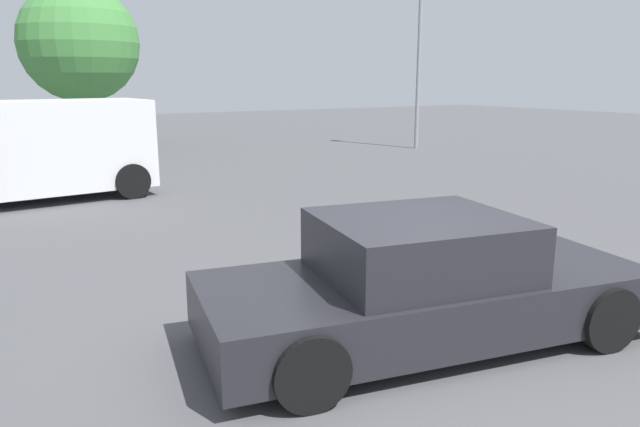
{
  "coord_description": "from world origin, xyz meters",
  "views": [
    {
      "loc": [
        -3.61,
        -4.09,
        2.55
      ],
      "look_at": [
        0.17,
        2.1,
        0.9
      ],
      "focal_mm": 33.41,
      "sensor_mm": 36.0,
      "label": 1
    }
  ],
  "objects": [
    {
      "name": "sedan_foreground",
      "position": [
        0.14,
        0.1,
        0.58
      ],
      "size": [
        4.65,
        2.53,
        1.26
      ],
      "rotation": [
        0.0,
        0.0,
        -0.19
      ],
      "color": "#232328",
      "rests_on": "ground_plane"
    },
    {
      "name": "van_white",
      "position": [
        -2.52,
        9.65,
        1.14
      ],
      "size": [
        5.31,
        2.48,
        2.1
      ],
      "rotation": [
        0.0,
        0.0,
        3.22
      ],
      "color": "white",
      "rests_on": "ground_plane"
    },
    {
      "name": "ground_plane",
      "position": [
        0.0,
        0.0,
        0.0
      ],
      "size": [
        80.0,
        80.0,
        0.0
      ],
      "primitive_type": "plane",
      "color": "#515154"
    },
    {
      "name": "light_post_near",
      "position": [
        11.05,
        13.04,
        4.21
      ],
      "size": [
        0.44,
        0.44,
        6.17
      ],
      "color": "gray",
      "rests_on": "ground_plane"
    },
    {
      "name": "tree_back_left",
      "position": [
        0.5,
        19.07,
        3.77
      ],
      "size": [
        4.15,
        4.15,
        5.85
      ],
      "color": "brown",
      "rests_on": "ground_plane"
    }
  ]
}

